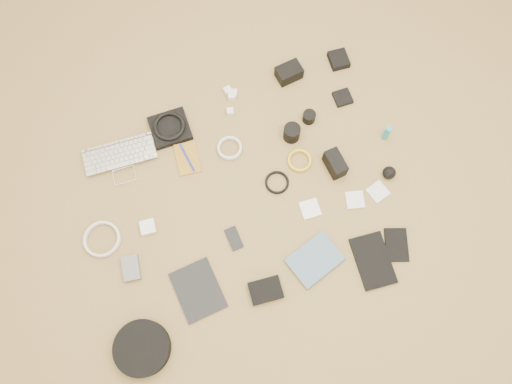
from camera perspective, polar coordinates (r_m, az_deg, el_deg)
name	(u,v)px	position (r m, az deg, el deg)	size (l,w,h in m)	color
laptop	(122,164)	(2.27, -15.05, 3.09)	(0.32, 0.22, 0.03)	silver
headphone_pouch	(170,128)	(2.29, -9.79, 7.18)	(0.17, 0.16, 0.03)	black
headphones	(169,126)	(2.27, -9.89, 7.44)	(0.14, 0.14, 0.02)	black
charger_a	(228,91)	(2.35, -3.25, 11.49)	(0.03, 0.03, 0.03)	silver
charger_b	(232,96)	(2.33, -2.79, 10.88)	(0.03, 0.03, 0.03)	silver
charger_c	(234,93)	(2.34, -2.56, 11.20)	(0.03, 0.03, 0.03)	silver
charger_d	(230,112)	(2.30, -2.96, 9.14)	(0.03, 0.03, 0.03)	silver
dslr_camera	(289,73)	(2.38, 3.79, 13.45)	(0.11, 0.08, 0.07)	black
lens_pouch	(339,60)	(2.46, 9.43, 14.70)	(0.08, 0.10, 0.03)	black
notebook_olive	(187,158)	(2.23, -7.84, 3.84)	(0.10, 0.15, 0.01)	olive
pen_blue	(187,158)	(2.22, -7.87, 3.92)	(0.01, 0.01, 0.14)	#151EAE
cable_white_a	(230,149)	(2.23, -3.03, 4.97)	(0.11, 0.11, 0.01)	silver
lens_a	(292,133)	(2.22, 4.11, 6.77)	(0.07, 0.07, 0.08)	black
lens_b	(309,117)	(2.28, 6.08, 8.52)	(0.06, 0.06, 0.05)	black
card_reader	(343,98)	(2.37, 9.87, 10.57)	(0.08, 0.08, 0.02)	black
power_brick	(148,227)	(2.15, -12.25, -3.96)	(0.06, 0.06, 0.03)	silver
cable_white_b	(102,239)	(2.19, -17.14, -5.20)	(0.16, 0.16, 0.01)	silver
cable_black	(277,183)	(2.17, 2.41, 1.06)	(0.10, 0.10, 0.01)	black
cable_yellow	(299,161)	(2.21, 4.98, 3.54)	(0.11, 0.11, 0.01)	gold
flash	(335,164)	(2.18, 9.02, 3.22)	(0.06, 0.11, 0.09)	black
lens_cleaner	(387,133)	(2.28, 14.70, 6.55)	(0.03, 0.03, 0.09)	teal
battery_charger	(131,268)	(2.13, -14.07, -8.46)	(0.07, 0.10, 0.03)	#5D5E63
tablet	(198,290)	(2.08, -6.65, -11.08)	(0.17, 0.22, 0.01)	black
phone	(234,239)	(2.10, -2.54, -5.33)	(0.05, 0.10, 0.01)	black
filter_case_left	(310,209)	(2.14, 6.21, -1.93)	(0.08, 0.08, 0.01)	silver
filter_case_mid	(355,200)	(2.18, 11.24, -0.90)	(0.08, 0.08, 0.01)	silver
filter_case_right	(378,192)	(2.22, 13.76, 0.02)	(0.08, 0.08, 0.01)	silver
air_blower	(389,173)	(2.23, 14.98, 2.15)	(0.06, 0.06, 0.06)	black
headphone_case	(142,348)	(2.07, -12.88, -17.01)	(0.22, 0.22, 0.06)	black
drive_case	(266,290)	(2.05, 1.11, -11.17)	(0.13, 0.09, 0.03)	black
paperback	(327,275)	(2.09, 8.10, -9.32)	(0.15, 0.20, 0.02)	#465F78
notebook_black_a	(373,261)	(2.13, 13.22, -7.65)	(0.14, 0.22, 0.02)	black
notebook_black_b	(396,245)	(2.17, 15.75, -5.83)	(0.09, 0.14, 0.01)	black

